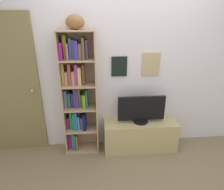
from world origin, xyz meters
The scene contains 6 objects.
back_wall centered at (0.00, 1.13, 1.29)m, with size 4.80×0.08×2.59m.
bookshelf centered at (-0.74, 0.99, 0.93)m, with size 0.49×0.28×1.79m.
football centered at (-0.70, 0.96, 1.88)m, with size 0.25×0.18×0.18m, color brown.
tv_stand centered at (0.19, 0.90, 0.23)m, with size 1.10×0.38×0.46m.
television centered at (0.19, 0.91, 0.66)m, with size 0.69×0.22×0.41m.
door centered at (-1.69, 1.08, 1.01)m, with size 0.86×0.09×2.01m.
Camera 1 is at (-0.46, -1.66, 1.95)m, focal length 31.73 mm.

